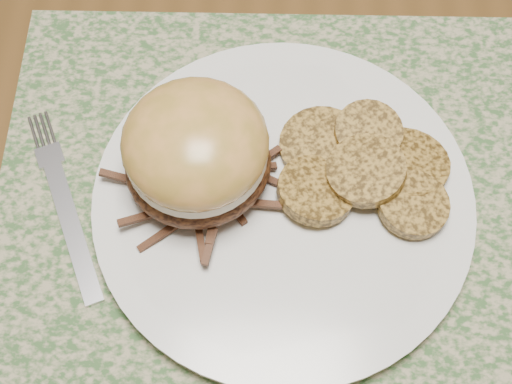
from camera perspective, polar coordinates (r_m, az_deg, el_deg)
ground at (r=1.33m, az=0.22°, el=-4.21°), size 3.50×3.50×0.00m
placemat at (r=0.54m, az=3.27°, el=0.25°), size 0.45×0.33×0.00m
dinner_plate at (r=0.52m, az=2.18°, el=-0.78°), size 0.26×0.26×0.02m
pork_sandwich at (r=0.49m, az=-4.79°, el=3.19°), size 0.13×0.13×0.08m
roasted_potatoes at (r=0.52m, az=8.59°, el=2.05°), size 0.15×0.12×0.04m
fork at (r=0.55m, az=-15.11°, el=-0.78°), size 0.08×0.16×0.00m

